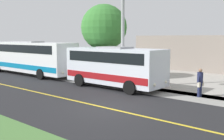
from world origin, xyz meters
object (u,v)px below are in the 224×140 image
object	(u,v)px
shuttle_bus_front	(115,65)
transit_bus_rear	(28,56)
tree_curbside	(104,28)
pedestrian_with_bags	(200,82)
street_light_pole	(122,30)

from	to	relation	value
shuttle_bus_front	transit_bus_rear	xyz separation A→B (m)	(0.09, -10.75, 0.15)
tree_curbside	shuttle_bus_front	bearing A→B (deg)	51.13
pedestrian_with_bags	street_light_pole	bearing A→B (deg)	-83.15
transit_bus_rear	pedestrian_with_bags	bearing A→B (deg)	93.63
shuttle_bus_front	street_light_pole	bearing A→B (deg)	129.62
shuttle_bus_front	tree_curbside	xyz separation A→B (m)	(-2.84, -3.52, 2.78)
street_light_pole	pedestrian_with_bags	bearing A→B (deg)	96.85
tree_curbside	pedestrian_with_bags	bearing A→B (deg)	78.61
pedestrian_with_bags	street_light_pole	size ratio (longest dim) A/B	0.23
street_light_pole	tree_curbside	bearing A→B (deg)	-123.07
street_light_pole	tree_curbside	world-z (taller)	street_light_pole
street_light_pole	tree_curbside	size ratio (longest dim) A/B	1.15
pedestrian_with_bags	tree_curbside	world-z (taller)	tree_curbside
transit_bus_rear	shuttle_bus_front	bearing A→B (deg)	90.49
transit_bus_rear	pedestrian_with_bags	distance (m)	16.61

